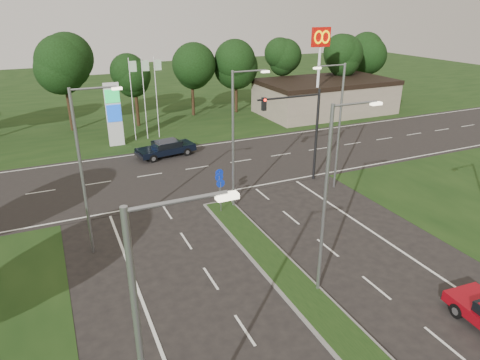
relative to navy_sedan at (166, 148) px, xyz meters
name	(u,v)px	position (x,y,z in m)	size (l,w,h in m)	color
verge_far	(119,99)	(0.52, 27.00, -0.75)	(160.00, 50.00, 0.02)	black
cross_road	(186,170)	(0.52, -4.00, -0.75)	(160.00, 12.00, 0.02)	black
median_kerb	(328,320)	(0.52, -24.00, -0.69)	(2.00, 26.00, 0.12)	slate
commercial_building	(325,97)	(22.52, 8.00, 1.25)	(16.00, 9.00, 4.00)	gray
streetlight_median_near	(329,193)	(1.52, -22.00, 4.33)	(2.53, 0.22, 9.00)	gray
streetlight_median_far	(236,134)	(1.52, -12.00, 4.33)	(2.53, 0.22, 9.00)	gray
streetlight_left_near	(150,357)	(-7.78, -28.00, 4.33)	(2.53, 0.22, 9.00)	gray
streetlight_left_far	(85,165)	(-7.78, -14.00, 4.33)	(2.53, 0.22, 9.00)	gray
streetlight_right_far	(338,121)	(9.32, -12.00, 4.33)	(2.53, 0.22, 9.00)	gray
traffic_signal	(302,122)	(7.71, -10.01, 3.91)	(5.10, 0.42, 7.00)	black
median_signs	(220,183)	(0.52, -11.60, 0.97)	(1.16, 1.76, 2.38)	gray
gas_pylon	(116,113)	(-3.26, 5.04, 2.45)	(5.80, 1.26, 8.00)	silver
mcdonalds_sign	(320,51)	(18.52, 3.97, 7.24)	(2.20, 0.47, 10.40)	silver
treeline_far	(138,62)	(0.62, 11.93, 6.08)	(6.00, 6.00, 9.90)	black
navy_sedan	(166,148)	(0.00, 0.00, 0.00)	(5.32, 2.83, 1.39)	black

